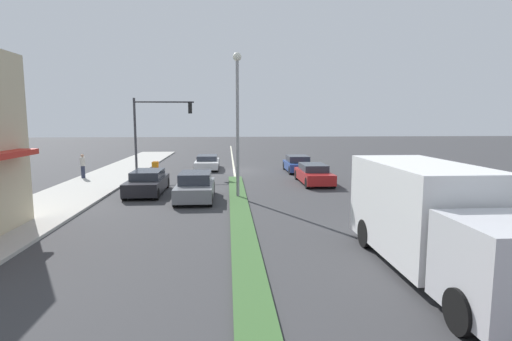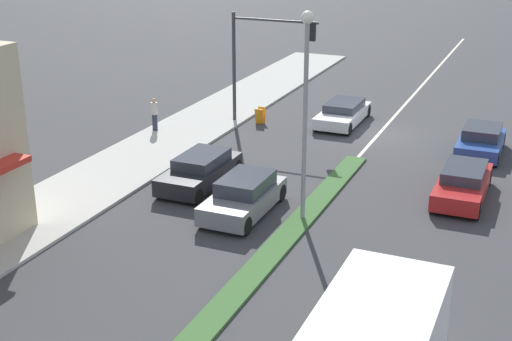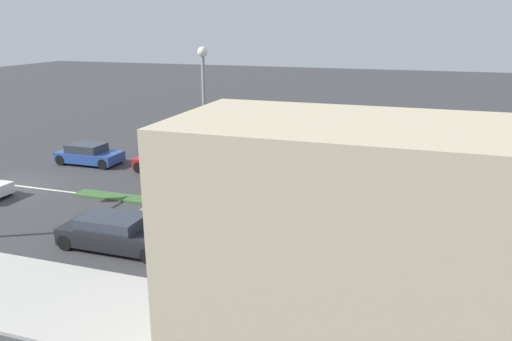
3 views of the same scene
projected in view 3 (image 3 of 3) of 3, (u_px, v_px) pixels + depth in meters
name	position (u px, v px, depth m)	size (l,w,h in m)	color
ground_plane	(352.00, 226.00, 21.53)	(160.00, 160.00, 0.00)	#38383A
lane_marking_center	(17.00, 186.00, 26.96)	(0.16, 60.00, 0.01)	beige
building_corner_store	(346.00, 268.00, 10.75)	(4.81, 7.29, 6.44)	#C6B793
street_lamp	(204.00, 109.00, 22.23)	(0.44, 0.44, 7.37)	gray
delivery_truck	(445.00, 171.00, 24.53)	(2.44, 7.50, 2.87)	silver
coupe_blue	(89.00, 154.00, 31.03)	(1.89, 3.91, 1.26)	#284793
hatchback_red	(173.00, 162.00, 29.28)	(1.79, 4.53, 1.25)	#AD1E1E
suv_grey	(192.00, 212.00, 21.30)	(1.86, 4.19, 1.40)	slate
sedan_dark	(116.00, 233.00, 19.34)	(1.84, 4.43, 1.28)	black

